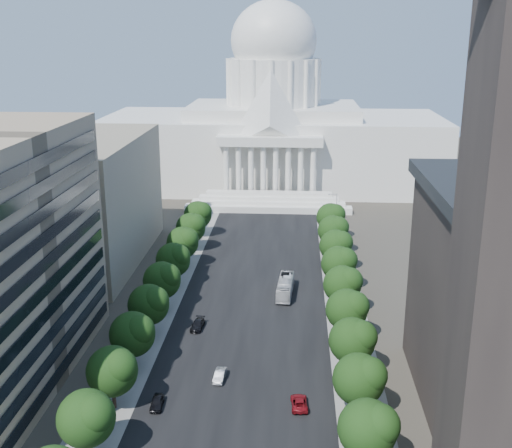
% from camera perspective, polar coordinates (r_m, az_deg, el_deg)
% --- Properties ---
extents(road_asphalt, '(30.00, 260.00, 0.01)m').
position_cam_1_polar(road_asphalt, '(146.96, 0.08, -4.82)').
color(road_asphalt, black).
rests_on(road_asphalt, ground).
extents(sidewalk_left, '(8.00, 260.00, 0.02)m').
position_cam_1_polar(sidewalk_left, '(149.26, -7.25, -4.62)').
color(sidewalk_left, gray).
rests_on(sidewalk_left, ground).
extents(sidewalk_right, '(8.00, 260.00, 0.02)m').
position_cam_1_polar(sidewalk_right, '(147.10, 7.51, -4.95)').
color(sidewalk_right, gray).
rests_on(sidewalk_right, ground).
extents(capitol, '(120.00, 56.00, 73.00)m').
position_cam_1_polar(capitol, '(233.95, 1.53, 8.37)').
color(capitol, white).
rests_on(capitol, ground).
extents(office_block_left_far, '(38.00, 52.00, 30.00)m').
position_cam_1_polar(office_block_left_far, '(161.68, -16.94, 2.04)').
color(office_block_left_far, gray).
rests_on(office_block_left_far, ground).
extents(tree_l_b, '(7.79, 7.60, 9.97)m').
position_cam_1_polar(tree_l_b, '(88.72, -14.69, -16.28)').
color(tree_l_b, '#33261C').
rests_on(tree_l_b, ground).
extents(tree_l_c, '(7.79, 7.60, 9.97)m').
position_cam_1_polar(tree_l_c, '(98.49, -12.52, -12.56)').
color(tree_l_c, '#33261C').
rests_on(tree_l_c, ground).
extents(tree_l_d, '(7.79, 7.60, 9.97)m').
position_cam_1_polar(tree_l_d, '(108.71, -10.80, -9.52)').
color(tree_l_d, '#33261C').
rests_on(tree_l_d, ground).
extents(tree_l_e, '(7.79, 7.60, 9.97)m').
position_cam_1_polar(tree_l_e, '(119.26, -9.40, -7.00)').
color(tree_l_e, '#33261C').
rests_on(tree_l_e, ground).
extents(tree_l_f, '(7.79, 7.60, 9.97)m').
position_cam_1_polar(tree_l_f, '(130.07, -8.24, -4.89)').
color(tree_l_f, '#33261C').
rests_on(tree_l_f, ground).
extents(tree_l_g, '(7.79, 7.60, 9.97)m').
position_cam_1_polar(tree_l_g, '(141.06, -7.27, -3.10)').
color(tree_l_g, '#33261C').
rests_on(tree_l_g, ground).
extents(tree_l_h, '(7.79, 7.60, 9.97)m').
position_cam_1_polar(tree_l_h, '(152.21, -6.44, -1.58)').
color(tree_l_h, '#33261C').
rests_on(tree_l_h, ground).
extents(tree_l_i, '(7.79, 7.60, 9.97)m').
position_cam_1_polar(tree_l_i, '(163.48, -5.73, -0.26)').
color(tree_l_i, '#33261C').
rests_on(tree_l_i, ground).
extents(tree_l_j, '(7.79, 7.60, 9.97)m').
position_cam_1_polar(tree_l_j, '(174.85, -5.11, 0.89)').
color(tree_l_j, '#33261C').
rests_on(tree_l_j, ground).
extents(tree_r_b, '(7.79, 7.60, 9.97)m').
position_cam_1_polar(tree_r_b, '(85.38, 10.13, -17.40)').
color(tree_r_b, '#33261C').
rests_on(tree_r_b, ground).
extents(tree_r_c, '(7.79, 7.60, 9.97)m').
position_cam_1_polar(tree_r_c, '(95.50, 9.34, -13.37)').
color(tree_r_c, '#33261C').
rests_on(tree_r_c, ground).
extents(tree_r_d, '(7.79, 7.60, 9.97)m').
position_cam_1_polar(tree_r_d, '(106.01, 8.73, -10.12)').
color(tree_r_d, '#33261C').
rests_on(tree_r_d, ground).
extents(tree_r_e, '(7.79, 7.60, 9.97)m').
position_cam_1_polar(tree_r_e, '(116.80, 8.24, -7.47)').
color(tree_r_e, '#33261C').
rests_on(tree_r_e, ground).
extents(tree_r_f, '(7.79, 7.60, 9.97)m').
position_cam_1_polar(tree_r_f, '(127.81, 7.83, -5.27)').
color(tree_r_f, '#33261C').
rests_on(tree_r_f, ground).
extents(tree_r_g, '(7.79, 7.60, 9.97)m').
position_cam_1_polar(tree_r_g, '(138.99, 7.50, -3.42)').
color(tree_r_g, '#33261C').
rests_on(tree_r_g, ground).
extents(tree_r_h, '(7.79, 7.60, 9.97)m').
position_cam_1_polar(tree_r_h, '(150.29, 7.21, -1.85)').
color(tree_r_h, '#33261C').
rests_on(tree_r_h, ground).
extents(tree_r_i, '(7.79, 7.60, 9.97)m').
position_cam_1_polar(tree_r_i, '(161.69, 6.97, -0.49)').
color(tree_r_i, '#33261C').
rests_on(tree_r_i, ground).
extents(tree_r_j, '(7.79, 7.60, 9.97)m').
position_cam_1_polar(tree_r_j, '(173.18, 6.76, 0.68)').
color(tree_r_j, '#33261C').
rests_on(tree_r_j, ground).
extents(streetlight_b, '(2.61, 0.44, 9.00)m').
position_cam_1_polar(streetlight_b, '(95.30, 10.34, -13.93)').
color(streetlight_b, gray).
rests_on(streetlight_b, ground).
extents(streetlight_c, '(2.61, 0.44, 9.00)m').
position_cam_1_polar(streetlight_c, '(117.38, 8.99, -7.72)').
color(streetlight_c, gray).
rests_on(streetlight_c, ground).
extents(streetlight_d, '(2.61, 0.44, 9.00)m').
position_cam_1_polar(streetlight_d, '(140.44, 8.10, -3.50)').
color(streetlight_d, gray).
rests_on(streetlight_d, ground).
extents(streetlight_e, '(2.61, 0.44, 9.00)m').
position_cam_1_polar(streetlight_e, '(164.07, 7.46, -0.49)').
color(streetlight_e, gray).
rests_on(streetlight_e, ground).
extents(streetlight_f, '(2.61, 0.44, 9.00)m').
position_cam_1_polar(streetlight_f, '(188.06, 6.99, 1.76)').
color(streetlight_f, gray).
rests_on(streetlight_f, ground).
extents(car_dark_a, '(2.04, 4.55, 1.52)m').
position_cam_1_polar(car_dark_a, '(100.68, -8.79, -15.41)').
color(car_dark_a, black).
rests_on(car_dark_a, ground).
extents(car_silver, '(1.88, 4.66, 1.50)m').
position_cam_1_polar(car_silver, '(106.50, -3.24, -13.29)').
color(car_silver, '#A5A7AD').
rests_on(car_silver, ground).
extents(car_red, '(2.75, 5.35, 1.44)m').
position_cam_1_polar(car_red, '(99.82, 3.86, -15.56)').
color(car_red, maroon).
rests_on(car_red, ground).
extents(car_dark_b, '(2.52, 5.32, 1.50)m').
position_cam_1_polar(car_dark_b, '(123.30, -5.21, -8.93)').
color(car_dark_b, black).
rests_on(car_dark_b, ground).
extents(city_bus, '(3.73, 12.73, 3.50)m').
position_cam_1_polar(city_bus, '(137.63, 2.62, -5.59)').
color(city_bus, silver).
rests_on(city_bus, ground).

